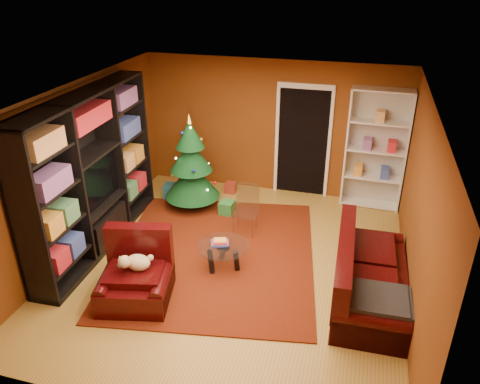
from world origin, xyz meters
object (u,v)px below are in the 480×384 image
(white_bookshelf, at_px, (376,150))
(acrylic_chair, at_px, (245,213))
(gift_box_teal, at_px, (171,191))
(gift_box_red, at_px, (231,187))
(media_unit, at_px, (92,174))
(sofa, at_px, (372,271))
(armchair, at_px, (135,276))
(christmas_tree, at_px, (191,163))
(coffee_table, at_px, (224,256))
(dog, at_px, (138,263))
(gift_box_green, at_px, (227,208))
(rug, at_px, (215,254))

(white_bookshelf, relative_size, acrylic_chair, 2.93)
(gift_box_teal, distance_m, gift_box_red, 1.19)
(media_unit, distance_m, sofa, 4.38)
(gift_box_red, xyz_separation_m, armchair, (-0.30, -3.52, 0.29))
(christmas_tree, height_order, armchair, christmas_tree)
(media_unit, xyz_separation_m, coffee_table, (2.16, -0.16, -1.03))
(dog, xyz_separation_m, sofa, (3.02, 0.82, -0.13))
(gift_box_teal, relative_size, gift_box_green, 1.10)
(white_bookshelf, bearing_deg, coffee_table, -125.01)
(christmas_tree, bearing_deg, white_bookshelf, 16.35)
(dog, xyz_separation_m, acrylic_chair, (0.94, 2.03, -0.19))
(gift_box_teal, relative_size, dog, 0.69)
(white_bookshelf, xyz_separation_m, armchair, (-2.99, -3.71, -0.72))
(gift_box_green, height_order, white_bookshelf, white_bookshelf)
(coffee_table, xyz_separation_m, acrylic_chair, (0.05, 1.07, 0.18))
(gift_box_green, relative_size, white_bookshelf, 0.11)
(media_unit, height_order, gift_box_green, media_unit)
(dog, height_order, acrylic_chair, acrylic_chair)
(rug, xyz_separation_m, white_bookshelf, (2.30, 2.40, 1.10))
(christmas_tree, bearing_deg, gift_box_red, 54.99)
(media_unit, height_order, coffee_table, media_unit)
(rug, height_order, gift_box_teal, gift_box_teal)
(armchair, bearing_deg, media_unit, 123.69)
(coffee_table, bearing_deg, dog, -132.84)
(media_unit, distance_m, armchair, 1.91)
(rug, relative_size, gift_box_green, 14.07)
(christmas_tree, bearing_deg, acrylic_chair, -29.75)
(gift_box_green, distance_m, white_bookshelf, 2.90)
(armchair, relative_size, acrylic_chair, 1.28)
(rug, relative_size, sofa, 1.71)
(christmas_tree, relative_size, white_bookshelf, 0.80)
(media_unit, bearing_deg, armchair, -45.60)
(media_unit, relative_size, coffee_table, 4.10)
(acrylic_chair, bearing_deg, sofa, -31.09)
(white_bookshelf, bearing_deg, armchair, -126.43)
(coffee_table, height_order, acrylic_chair, acrylic_chair)
(coffee_table, bearing_deg, gift_box_red, 103.98)
(gift_box_red, height_order, armchair, armchair)
(rug, distance_m, gift_box_red, 2.24)
(rug, xyz_separation_m, armchair, (-0.69, -1.32, 0.38))
(rug, xyz_separation_m, gift_box_teal, (-1.45, 1.67, 0.13))
(media_unit, distance_m, coffee_table, 2.40)
(armchair, bearing_deg, gift_box_red, 72.47)
(white_bookshelf, distance_m, acrylic_chair, 2.69)
(christmas_tree, distance_m, gift_box_teal, 0.94)
(christmas_tree, relative_size, gift_box_teal, 6.55)
(media_unit, height_order, armchair, media_unit)
(coffee_table, bearing_deg, christmas_tree, 123.22)
(gift_box_green, bearing_deg, armchair, -100.47)
(armchair, relative_size, coffee_table, 1.27)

